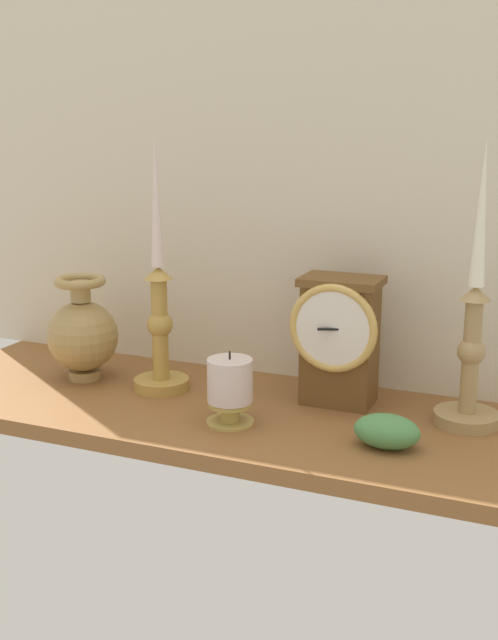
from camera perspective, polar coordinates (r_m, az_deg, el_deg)
name	(u,v)px	position (r cm, az deg, el deg)	size (l,w,h in cm)	color
ground_plane	(210,410)	(122.87, -2.86, -6.59)	(100.00, 36.00, 2.40)	brown
back_wall	(255,183)	(132.07, 0.47, 9.93)	(120.00, 2.00, 65.00)	beige
mantel_clock	(339,338)	(119.73, 6.57, -1.34)	(13.49, 9.71, 19.85)	brown
candlestick_tall_left	(160,316)	(125.80, -6.53, 0.32)	(8.98, 8.98, 41.47)	#B68D3F
candlestick_tall_center	(472,344)	(114.75, 15.92, -1.67)	(9.47, 9.47, 40.66)	#A68654
brass_vase_bulbous	(83,333)	(134.09, -12.02, -0.93)	(11.88, 11.88, 17.65)	#A4854C
pillar_candle_front	(230,388)	(112.76, -1.40, -5.00)	(6.98, 6.98, 10.88)	tan
ivy_sprig	(387,431)	(107.33, 10.01, -7.98)	(8.97, 6.28, 4.57)	#4D884A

